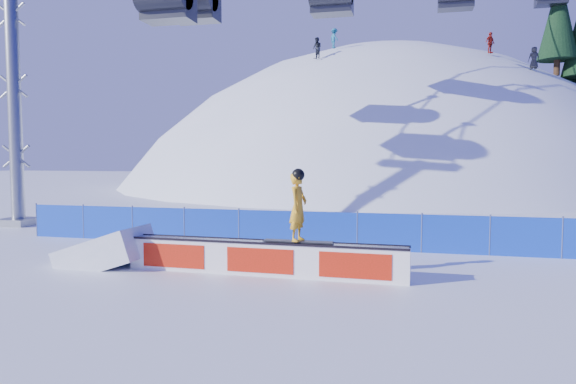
# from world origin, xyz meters

# --- Properties ---
(ground) EXTENTS (160.00, 160.00, 0.00)m
(ground) POSITION_xyz_m (0.00, 0.00, 0.00)
(ground) COLOR white
(ground) RESTS_ON ground
(snow_hill) EXTENTS (64.00, 64.00, 64.00)m
(snow_hill) POSITION_xyz_m (0.00, 42.00, -18.00)
(snow_hill) COLOR white
(snow_hill) RESTS_ON ground
(safety_fence) EXTENTS (22.05, 0.05, 1.30)m
(safety_fence) POSITION_xyz_m (0.00, 4.50, 0.60)
(safety_fence) COLOR #113DC4
(safety_fence) RESTS_ON ground
(rail_box) EXTENTS (7.31, 0.69, 0.88)m
(rail_box) POSITION_xyz_m (-0.98, 0.46, 0.43)
(rail_box) COLOR white
(rail_box) RESTS_ON ground
(snow_ramp) EXTENTS (2.50, 1.60, 1.53)m
(snow_ramp) POSITION_xyz_m (-5.54, 0.57, 0.00)
(snow_ramp) COLOR white
(snow_ramp) RESTS_ON ground
(snowboarder) EXTENTS (1.76, 0.69, 1.83)m
(snowboarder) POSITION_xyz_m (-0.05, 0.44, 1.78)
(snowboarder) COLOR black
(snowboarder) RESTS_ON rail_box
(distant_skiers) EXTENTS (17.21, 4.33, 4.23)m
(distant_skiers) POSITION_xyz_m (1.67, 30.86, 11.87)
(distant_skiers) COLOR black
(distant_skiers) RESTS_ON ground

